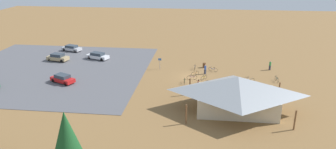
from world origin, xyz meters
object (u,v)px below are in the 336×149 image
bike_pavilion (237,91)px  bicycle_teal_near_sign (277,79)px  bicycle_white_by_bin (249,79)px  bicycle_orange_lone_west (195,73)px  bicycle_black_back_row (210,83)px  car_red_back_corner (63,79)px  car_silver_end_stall (72,48)px  visitor_crossing_yard (205,69)px  trash_bin (204,65)px  visitor_by_pavilion (270,65)px  bicycle_yellow_yard_left (204,78)px  pine_far_east (66,134)px  lot_sign (160,62)px  bicycle_green_lone_east (184,81)px  bicycle_silver_yard_front (195,67)px  bicycle_blue_trailside (213,69)px  car_white_near_entry (98,56)px  car_tan_front_row (58,57)px  bicycle_purple_edge_south (192,77)px  bicycle_red_near_porch (198,83)px

bike_pavilion → bicycle_teal_near_sign: (-7.78, -11.83, -2.46)m
bicycle_white_by_bin → bicycle_orange_lone_west: (9.24, -1.77, 0.02)m
bicycle_black_back_row → bicycle_white_by_bin: bearing=-158.3°
bicycle_teal_near_sign → car_red_back_corner: car_red_back_corner is taller
bicycle_orange_lone_west → car_silver_end_stall: size_ratio=0.27×
visitor_crossing_yard → car_red_back_corner: bearing=16.7°
trash_bin → visitor_by_pavilion: bearing=-179.8°
bicycle_teal_near_sign → visitor_crossing_yard: 12.28m
bicycle_yellow_yard_left → pine_far_east: bearing=65.0°
bicycle_teal_near_sign → bicycle_yellow_yard_left: bearing=3.1°
lot_sign → bicycle_green_lone_east: lot_sign is taller
bicycle_orange_lone_west → bicycle_green_lone_east: bearing=67.9°
bicycle_orange_lone_west → visitor_by_pavilion: 14.48m
bicycle_silver_yard_front → bicycle_blue_trailside: size_ratio=1.17×
bicycle_white_by_bin → bicycle_black_back_row: (6.64, 2.64, 0.05)m
bicycle_silver_yard_front → car_silver_end_stall: (27.82, -9.13, 0.31)m
bicycle_yellow_yard_left → bicycle_white_by_bin: (-7.65, -0.24, -0.04)m
bicycle_green_lone_east → bicycle_orange_lone_west: size_ratio=1.41×
pine_far_east → bike_pavilion: bearing=-137.3°
car_white_near_entry → car_tan_front_row: size_ratio=1.10×
bicycle_teal_near_sign → visitor_by_pavilion: visitor_by_pavilion is taller
bicycle_silver_yard_front → bicycle_yellow_yard_left: size_ratio=1.29×
bicycle_silver_yard_front → visitor_crossing_yard: size_ratio=1.04×
bicycle_purple_edge_south → car_tan_front_row: size_ratio=0.38×
bicycle_teal_near_sign → car_red_back_corner: bearing=7.7°
bicycle_red_near_porch → visitor_crossing_yard: 5.47m
bicycle_yellow_yard_left → bicycle_white_by_bin: bearing=-178.2°
bicycle_silver_yard_front → bicycle_green_lone_east: size_ratio=1.04×
car_white_near_entry → bicycle_white_by_bin: bearing=162.9°
bicycle_purple_edge_south → bicycle_green_lone_east: (1.17, 1.85, -0.00)m
lot_sign → bicycle_white_by_bin: bearing=164.4°
car_silver_end_stall → bicycle_black_back_row: bearing=151.0°
lot_sign → car_silver_end_stall: bearing=-24.8°
bicycle_orange_lone_west → car_white_near_entry: (20.22, -7.29, 0.37)m
visitor_crossing_yard → bicycle_red_near_porch: bearing=78.3°
car_white_near_entry → car_red_back_corner: (1.54, 13.42, 0.01)m
trash_bin → bicycle_purple_edge_south: size_ratio=0.52×
bicycle_white_by_bin → bicycle_blue_trailside: (6.04, -4.31, 0.02)m
bicycle_black_back_row → car_white_near_entry: (22.82, -11.70, 0.34)m
bicycle_green_lone_east → car_white_near_entry: car_white_near_entry is taller
bicycle_teal_near_sign → car_red_back_corner: 35.92m
lot_sign → bicycle_blue_trailside: (-9.87, 0.12, -1.04)m
car_red_back_corner → bicycle_yellow_yard_left: bearing=-170.0°
bicycle_orange_lone_west → pine_far_east: bearing=69.3°
bicycle_silver_yard_front → car_tan_front_row: 27.77m
bike_pavilion → bicycle_red_near_porch: 10.58m
bicycle_yellow_yard_left → bicycle_blue_trailside: 4.83m
bicycle_purple_edge_south → bicycle_blue_trailside: bicycle_purple_edge_south is taller
bicycle_yellow_yard_left → car_red_back_corner: car_red_back_corner is taller
bicycle_purple_edge_south → bicycle_silver_yard_front: 5.47m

